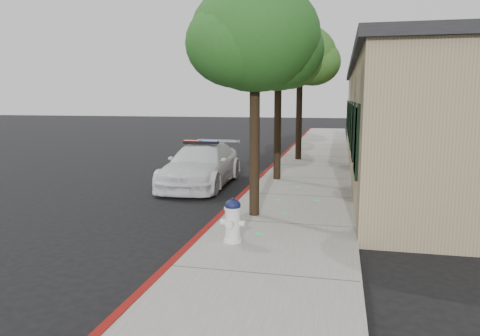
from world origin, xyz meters
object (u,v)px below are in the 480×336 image
Objects in this scene: police_car at (201,165)px; street_tree_mid at (279,54)px; fire_hydrant at (233,220)px; clapboard_building at (444,119)px; street_tree_near at (255,42)px; street_tree_far at (301,58)px.

street_tree_mid is at bearing 22.35° from police_car.
police_car reaches higher than fire_hydrant.
clapboard_building is 3.74× the size of street_tree_mid.
street_tree_near reaches higher than clapboard_building.
fire_hydrant is (2.54, -6.07, -0.12)m from police_car.
street_tree_mid is at bearing 91.77° from street_tree_near.
street_tree_mid is at bearing -150.14° from clapboard_building.
street_tree_mid reaches higher than clapboard_building.
police_car is 4.51m from street_tree_mid.
clapboard_building is 3.88× the size of street_tree_near.
clapboard_building is 3.47× the size of street_tree_far.
street_tree_far is (0.13, 12.38, 4.09)m from fire_hydrant.
fire_hydrant is at bearing -68.29° from police_car.
clapboard_building is 10.46m from street_tree_near.
clapboard_building is 12.17m from fire_hydrant.
street_tree_near is 0.90× the size of street_tree_far.
fire_hydrant is 4.16m from street_tree_near.
clapboard_building is at bearing 55.31° from street_tree_near.
police_car is at bearing -112.95° from street_tree_far.
clapboard_building is 9.63m from police_car.
street_tree_far is (0.10, 10.26, 0.50)m from street_tree_near.
police_car is 7.91m from street_tree_far.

